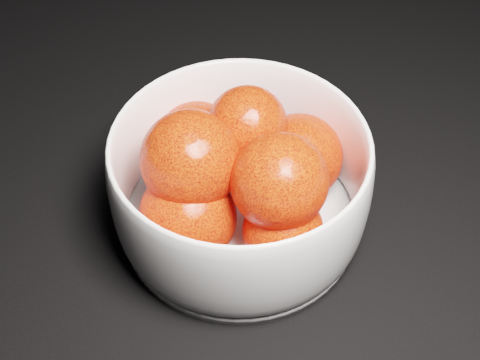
{
  "coord_description": "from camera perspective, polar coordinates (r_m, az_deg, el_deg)",
  "views": [
    {
      "loc": [
        -0.24,
        -0.59,
        0.43
      ],
      "look_at": [
        -0.25,
        -0.25,
        0.05
      ],
      "focal_mm": 50.0,
      "sensor_mm": 36.0,
      "label": 1
    }
  ],
  "objects": [
    {
      "name": "orange_pile",
      "position": [
        0.5,
        -0.36,
        0.67
      ],
      "size": [
        0.15,
        0.15,
        0.11
      ],
      "color": "#FF2A0C",
      "rests_on": "bowl"
    },
    {
      "name": "bowl",
      "position": [
        0.51,
        0.0,
        -0.37
      ],
      "size": [
        0.2,
        0.2,
        0.1
      ],
      "rotation": [
        0.0,
        0.0,
        0.05
      ],
      "color": "white",
      "rests_on": "ground"
    }
  ]
}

